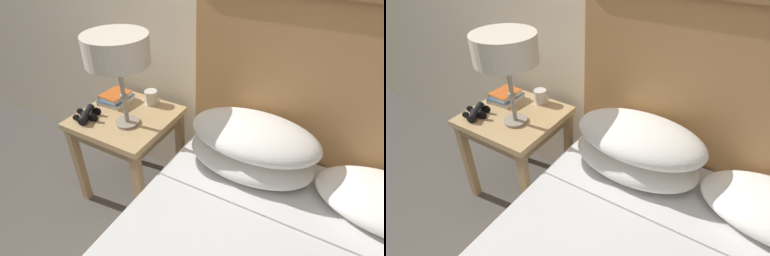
# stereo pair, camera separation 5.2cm
# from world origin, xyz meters

# --- Properties ---
(nightstand) EXTENTS (0.53, 0.50, 0.59)m
(nightstand) POSITION_xyz_m (-0.62, 0.74, 0.50)
(nightstand) COLOR tan
(nightstand) RESTS_ON ground_plane
(table_lamp) EXTENTS (0.31, 0.31, 0.49)m
(table_lamp) POSITION_xyz_m (-0.55, 0.68, 1.00)
(table_lamp) COLOR gray
(table_lamp) RESTS_ON nightstand
(book_on_nightstand) EXTENTS (0.16, 0.18, 0.03)m
(book_on_nightstand) POSITION_xyz_m (-0.76, 0.83, 0.60)
(book_on_nightstand) COLOR silver
(book_on_nightstand) RESTS_ON nightstand
(book_stacked_on_top) EXTENTS (0.14, 0.17, 0.03)m
(book_stacked_on_top) POSITION_xyz_m (-0.76, 0.83, 0.64)
(book_stacked_on_top) COLOR silver
(book_stacked_on_top) RESTS_ON book_on_nightstand
(binoculars_pair) EXTENTS (0.16, 0.16, 0.05)m
(binoculars_pair) POSITION_xyz_m (-0.78, 0.62, 0.61)
(binoculars_pair) COLOR black
(binoculars_pair) RESTS_ON nightstand
(coffee_mug) EXTENTS (0.10, 0.08, 0.08)m
(coffee_mug) POSITION_xyz_m (-0.56, 0.92, 0.63)
(coffee_mug) COLOR silver
(coffee_mug) RESTS_ON nightstand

